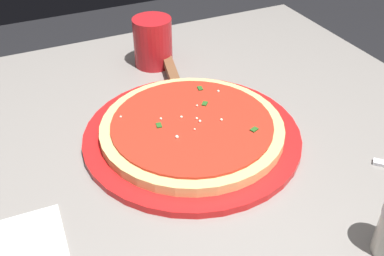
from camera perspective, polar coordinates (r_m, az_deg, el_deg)
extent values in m
cube|color=black|center=(1.35, 8.85, -2.04)|extent=(0.06, 0.06, 0.73)
cube|color=gray|center=(0.73, -1.32, -1.61)|extent=(0.94, 0.80, 0.03)
cylinder|color=red|center=(0.70, 0.00, -0.93)|extent=(0.34, 0.34, 0.01)
cylinder|color=#DBB26B|center=(0.70, 0.00, -0.04)|extent=(0.29, 0.29, 0.02)
cylinder|color=red|center=(0.69, 0.00, 0.63)|extent=(0.25, 0.25, 0.00)
sphere|color=#EFEACC|center=(0.67, 0.35, -0.16)|extent=(0.00, 0.00, 0.00)
sphere|color=#EFEACC|center=(0.71, -9.10, 1.43)|extent=(0.00, 0.00, 0.00)
sphere|color=#EFEACC|center=(0.66, -1.94, -1.14)|extent=(0.01, 0.01, 0.01)
sphere|color=#EFEACC|center=(0.70, -4.00, 1.20)|extent=(0.00, 0.00, 0.00)
sphere|color=#EFEACC|center=(0.69, 3.77, 1.07)|extent=(0.00, 0.00, 0.00)
sphere|color=#EFEACC|center=(0.69, 1.02, 0.88)|extent=(0.00, 0.00, 0.00)
sphere|color=#EFEACC|center=(0.69, 0.61, 1.24)|extent=(0.00, 0.00, 0.00)
sphere|color=#EFEACC|center=(0.70, -1.27, 1.46)|extent=(0.00, 0.00, 0.00)
sphere|color=#EFEACC|center=(0.76, 3.38, 4.73)|extent=(0.00, 0.00, 0.00)
sphere|color=#EFEACC|center=(0.72, 0.64, 2.87)|extent=(0.00, 0.00, 0.00)
cube|color=#23561E|center=(0.77, 1.04, 5.11)|extent=(0.01, 0.01, 0.00)
cube|color=#23561E|center=(0.68, 7.96, -0.18)|extent=(0.01, 0.01, 0.00)
cube|color=#23561E|center=(0.73, 1.64, 3.15)|extent=(0.01, 0.01, 0.00)
cube|color=#23561E|center=(0.68, -4.25, 0.36)|extent=(0.01, 0.01, 0.00)
cube|color=silver|center=(0.78, -1.45, 3.61)|extent=(0.09, 0.10, 0.00)
cube|color=brown|center=(0.87, -2.84, 7.77)|extent=(0.05, 0.13, 0.01)
cylinder|color=#B2191E|center=(0.90, -5.03, 10.89)|extent=(0.08, 0.08, 0.10)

